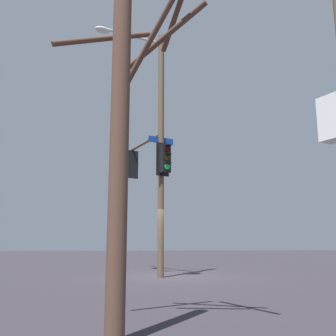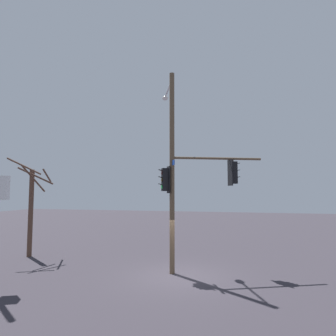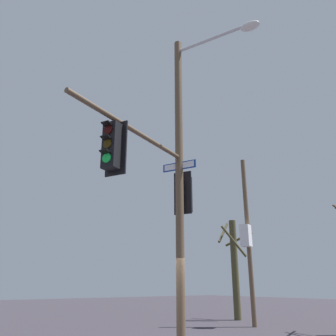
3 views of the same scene
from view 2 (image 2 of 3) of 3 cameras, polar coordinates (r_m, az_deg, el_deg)
name	(u,v)px [view 2 (image 2 of 3)]	position (r m, az deg, el deg)	size (l,w,h in m)	color
ground_plane	(178,276)	(13.80, 1.96, -20.94)	(80.00, 80.00, 0.00)	#302C33
main_signal_pole_assembly	(183,166)	(13.97, 3.01, 0.49)	(3.21, 5.47, 9.71)	brown
bare_tree_behind_pole	(31,206)	(18.91, -25.77, -6.96)	(2.56, 2.19, 5.79)	brown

